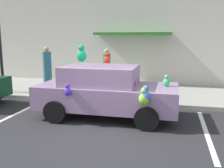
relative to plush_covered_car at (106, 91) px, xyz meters
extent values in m
plane|color=#262628|center=(0.31, -1.70, -0.80)|extent=(60.00, 60.00, 0.00)
cube|color=gray|center=(0.31, 3.30, -0.72)|extent=(24.00, 4.00, 0.15)
cube|color=beige|center=(0.31, 5.45, 2.40)|extent=(24.00, 0.30, 6.40)
cube|color=#2F722D|center=(0.03, 4.90, 1.75)|extent=(3.60, 1.10, 0.12)
cube|color=silver|center=(2.83, -0.70, -0.79)|extent=(0.12, 3.60, 0.01)
cube|color=silver|center=(-2.83, -0.70, -0.79)|extent=(0.12, 3.60, 0.01)
cube|color=gray|center=(0.05, 0.01, -0.15)|extent=(4.13, 1.82, 0.68)
cube|color=gray|center=(-0.16, 0.01, 0.47)|extent=(2.15, 1.60, 0.56)
cylinder|color=black|center=(1.33, 0.92, -0.48)|extent=(0.64, 0.22, 0.64)
cylinder|color=black|center=(1.33, -0.90, -0.48)|extent=(0.64, 0.22, 0.64)
cylinder|color=black|center=(-1.23, 0.92, -0.48)|extent=(0.64, 0.22, 0.64)
cylinder|color=black|center=(-1.23, -0.90, -0.48)|extent=(0.64, 0.22, 0.64)
ellipsoid|color=#15985F|center=(-0.62, -0.34, 1.06)|extent=(0.28, 0.23, 0.34)
sphere|color=#15985F|center=(-0.62, -0.34, 1.29)|extent=(0.18, 0.18, 0.18)
ellipsoid|color=purple|center=(0.84, -0.26, 0.31)|extent=(0.22, 0.18, 0.26)
sphere|color=purple|center=(0.84, -0.26, 0.49)|extent=(0.14, 0.14, 0.14)
ellipsoid|color=#4D34BF|center=(-0.79, -0.98, 0.14)|extent=(0.20, 0.16, 0.23)
sphere|color=#4D34BF|center=(-0.79, -0.98, 0.30)|extent=(0.13, 0.13, 0.13)
ellipsoid|color=#82CD37|center=(1.26, -1.01, 0.06)|extent=(0.26, 0.22, 0.31)
sphere|color=#82CD37|center=(1.26, -1.01, 0.27)|extent=(0.17, 0.17, 0.17)
ellipsoid|color=#3DCC75|center=(1.77, 0.17, 0.30)|extent=(0.20, 0.16, 0.23)
sphere|color=#3DCC75|center=(1.77, 0.17, 0.46)|extent=(0.12, 0.12, 0.12)
ellipsoid|color=#A2159F|center=(-0.88, -0.20, 0.29)|extent=(0.18, 0.14, 0.21)
sphere|color=#A2159F|center=(-0.88, -0.20, 0.43)|extent=(0.11, 0.11, 0.11)
ellipsoid|color=olive|center=(-1.23, -0.30, 0.31)|extent=(0.22, 0.18, 0.25)
sphere|color=olive|center=(-1.23, -0.30, 0.49)|extent=(0.14, 0.14, 0.14)
ellipsoid|color=#B42829|center=(0.16, -0.46, 0.98)|extent=(0.17, 0.14, 0.20)
sphere|color=#B42829|center=(0.16, -0.46, 1.12)|extent=(0.11, 0.11, 0.11)
ellipsoid|color=#4A6EF0|center=(1.30, -1.00, 0.13)|extent=(0.24, 0.20, 0.29)
sphere|color=#4A6EF0|center=(1.30, -1.00, 0.33)|extent=(0.15, 0.15, 0.15)
ellipsoid|color=#AAC013|center=(-1.64, 0.65, 0.28)|extent=(0.16, 0.13, 0.18)
sphere|color=#AAC013|center=(-1.64, 0.65, 0.40)|extent=(0.10, 0.10, 0.10)
ellipsoid|color=brown|center=(-1.78, 2.25, -0.40)|extent=(0.40, 0.33, 0.50)
sphere|color=brown|center=(-1.78, 2.25, -0.04)|extent=(0.28, 0.28, 0.28)
sphere|color=brown|center=(-1.88, 2.25, 0.06)|extent=(0.12, 0.12, 0.12)
sphere|color=brown|center=(-1.68, 2.25, 0.06)|extent=(0.12, 0.12, 0.12)
cylinder|color=black|center=(-4.87, 1.80, 1.29)|extent=(0.12, 0.12, 3.88)
cylinder|color=#316C7F|center=(-2.93, 1.97, 0.19)|extent=(0.34, 0.34, 1.67)
sphere|color=tan|center=(-2.93, 1.97, 1.13)|extent=(0.20, 0.20, 0.20)
cylinder|color=#3E6B29|center=(-0.67, 2.70, 0.15)|extent=(0.31, 0.31, 1.59)
sphere|color=tan|center=(-0.67, 2.70, 1.04)|extent=(0.20, 0.20, 0.20)
camera|label=1|loc=(1.92, -7.21, 1.58)|focal=40.81mm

